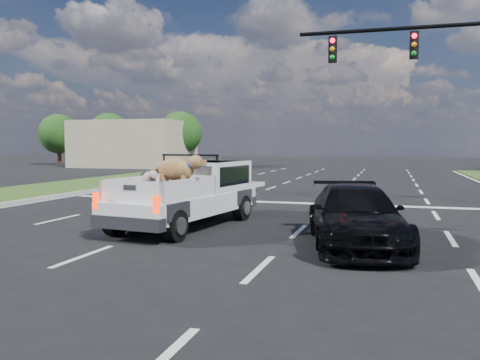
% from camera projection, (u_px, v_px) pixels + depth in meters
% --- Properties ---
extents(ground, '(160.00, 160.00, 0.00)m').
position_uv_depth(ground, '(167.00, 262.00, 9.28)').
color(ground, black).
rests_on(ground, ground).
extents(road_markings, '(17.75, 60.00, 0.01)m').
position_uv_depth(road_markings, '(257.00, 215.00, 15.56)').
color(road_markings, silver).
rests_on(road_markings, ground).
extents(curb_left, '(0.15, 60.00, 0.14)m').
position_uv_depth(curb_left, '(1.00, 205.00, 17.59)').
color(curb_left, '#ABA69C').
rests_on(curb_left, ground).
extents(building_left, '(10.00, 8.00, 4.40)m').
position_uv_depth(building_left, '(134.00, 144.00, 49.24)').
color(building_left, '#BDAA90').
rests_on(building_left, ground).
extents(tree_far_a, '(4.20, 4.20, 5.40)m').
position_uv_depth(tree_far_a, '(59.00, 134.00, 53.91)').
color(tree_far_a, '#332114').
rests_on(tree_far_a, ground).
extents(tree_far_b, '(4.20, 4.20, 5.40)m').
position_uv_depth(tree_far_b, '(109.00, 134.00, 52.21)').
color(tree_far_b, '#332114').
rests_on(tree_far_b, ground).
extents(tree_far_c, '(4.20, 4.20, 5.40)m').
position_uv_depth(tree_far_c, '(181.00, 133.00, 49.94)').
color(tree_far_c, '#332114').
rests_on(tree_far_c, ground).
extents(pickup_truck, '(2.54, 5.28, 1.90)m').
position_uv_depth(pickup_truck, '(190.00, 192.00, 13.33)').
color(pickup_truck, black).
rests_on(pickup_truck, ground).
extents(silver_sedan, '(2.87, 4.94, 1.58)m').
position_uv_depth(silver_sedan, '(164.00, 193.00, 14.29)').
color(silver_sedan, silver).
rests_on(silver_sedan, ground).
extents(black_coupe, '(2.66, 4.71, 1.29)m').
position_uv_depth(black_coupe, '(355.00, 216.00, 10.69)').
color(black_coupe, black).
rests_on(black_coupe, ground).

